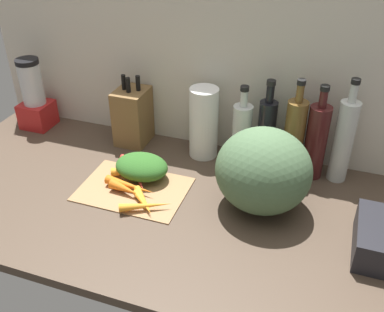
% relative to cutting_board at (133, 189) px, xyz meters
% --- Properties ---
extents(ground_plane, '(1.70, 0.80, 0.03)m').
position_rel_cutting_board_xyz_m(ground_plane, '(0.13, -0.01, -0.02)').
color(ground_plane, '#47382B').
extents(wall_back, '(1.70, 0.03, 0.60)m').
position_rel_cutting_board_xyz_m(wall_back, '(0.13, 0.37, 0.30)').
color(wall_back, beige).
rests_on(wall_back, ground_plane).
extents(cutting_board, '(0.34, 0.24, 0.01)m').
position_rel_cutting_board_xyz_m(cutting_board, '(0.00, 0.00, 0.00)').
color(cutting_board, '#997047').
rests_on(cutting_board, ground_plane).
extents(carrot_0, '(0.15, 0.08, 0.02)m').
position_rel_cutting_board_xyz_m(carrot_0, '(-0.04, 0.11, 0.02)').
color(carrot_0, red).
rests_on(carrot_0, cutting_board).
extents(carrot_1, '(0.16, 0.08, 0.03)m').
position_rel_cutting_board_xyz_m(carrot_1, '(-0.02, 0.06, 0.02)').
color(carrot_1, orange).
rests_on(carrot_1, cutting_board).
extents(carrot_2, '(0.18, 0.05, 0.03)m').
position_rel_cutting_board_xyz_m(carrot_2, '(-0.00, -0.01, 0.02)').
color(carrot_2, orange).
rests_on(carrot_2, cutting_board).
extents(carrot_3, '(0.10, 0.10, 0.02)m').
position_rel_cutting_board_xyz_m(carrot_3, '(0.07, -0.07, 0.01)').
color(carrot_3, orange).
rests_on(carrot_3, cutting_board).
extents(carrot_4, '(0.10, 0.11, 0.03)m').
position_rel_cutting_board_xyz_m(carrot_4, '(0.01, 0.03, 0.02)').
color(carrot_4, red).
rests_on(carrot_4, cutting_board).
extents(carrot_5, '(0.11, 0.06, 0.03)m').
position_rel_cutting_board_xyz_m(carrot_5, '(-0.01, -0.03, 0.02)').
color(carrot_5, orange).
rests_on(carrot_5, cutting_board).
extents(carrot_6, '(0.10, 0.11, 0.02)m').
position_rel_cutting_board_xyz_m(carrot_6, '(0.06, -0.06, 0.02)').
color(carrot_6, orange).
rests_on(carrot_6, cutting_board).
extents(carrot_7, '(0.15, 0.10, 0.03)m').
position_rel_cutting_board_xyz_m(carrot_7, '(0.08, -0.09, 0.02)').
color(carrot_7, orange).
rests_on(carrot_7, cutting_board).
extents(carrot_greens_pile, '(0.18, 0.14, 0.08)m').
position_rel_cutting_board_xyz_m(carrot_greens_pile, '(-0.00, 0.07, 0.04)').
color(carrot_greens_pile, '#2D6023').
rests_on(carrot_greens_pile, cutting_board).
extents(winter_squash, '(0.29, 0.27, 0.26)m').
position_rel_cutting_board_xyz_m(winter_squash, '(0.40, 0.06, 0.13)').
color(winter_squash, '#4C6B47').
rests_on(winter_squash, ground_plane).
extents(knife_block, '(0.11, 0.13, 0.27)m').
position_rel_cutting_board_xyz_m(knife_block, '(-0.13, 0.28, 0.10)').
color(knife_block, brown).
rests_on(knife_block, ground_plane).
extents(blender_appliance, '(0.11, 0.11, 0.28)m').
position_rel_cutting_board_xyz_m(blender_appliance, '(-0.55, 0.27, 0.12)').
color(blender_appliance, red).
rests_on(blender_appliance, ground_plane).
extents(paper_towel_roll, '(0.10, 0.10, 0.26)m').
position_rel_cutting_board_xyz_m(paper_towel_roll, '(0.15, 0.28, 0.13)').
color(paper_towel_roll, white).
rests_on(paper_towel_roll, ground_plane).
extents(bottle_0, '(0.07, 0.07, 0.29)m').
position_rel_cutting_board_xyz_m(bottle_0, '(0.29, 0.27, 0.11)').
color(bottle_0, silver).
rests_on(bottle_0, ground_plane).
extents(bottle_1, '(0.06, 0.06, 0.32)m').
position_rel_cutting_board_xyz_m(bottle_1, '(0.37, 0.29, 0.13)').
color(bottle_1, black).
rests_on(bottle_1, ground_plane).
extents(bottle_2, '(0.07, 0.07, 0.34)m').
position_rel_cutting_board_xyz_m(bottle_2, '(0.46, 0.27, 0.14)').
color(bottle_2, brown).
rests_on(bottle_2, ground_plane).
extents(bottle_3, '(0.07, 0.07, 0.33)m').
position_rel_cutting_board_xyz_m(bottle_3, '(0.53, 0.28, 0.13)').
color(bottle_3, '#471919').
rests_on(bottle_3, ground_plane).
extents(bottle_4, '(0.06, 0.06, 0.36)m').
position_rel_cutting_board_xyz_m(bottle_4, '(0.62, 0.29, 0.14)').
color(bottle_4, silver).
rests_on(bottle_4, ground_plane).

